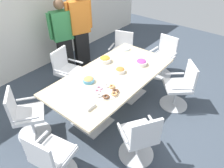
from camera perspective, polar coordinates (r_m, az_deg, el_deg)
The scene contains 19 objects.
ground_plane at distance 4.17m, azimuth -0.00°, elevation -6.16°, with size 10.00×10.00×0.01m, color #3D4754.
back_wall at distance 5.15m, azimuth -22.33°, elevation 17.83°, with size 8.00×0.10×2.80m, color white.
conference_table at distance 3.78m, azimuth -0.00°, elevation 0.92°, with size 2.40×1.20×0.75m.
office_chair_0 at distance 3.00m, azimuth -16.06°, elevation -19.11°, with size 0.64×0.64×0.91m.
office_chair_1 at distance 3.11m, azimuth 7.43°, elevation -14.69°, with size 0.75×0.75×0.91m.
office_chair_2 at distance 4.16m, azimuth 17.89°, elevation -1.09°, with size 0.76×0.76×0.91m.
office_chair_3 at distance 5.06m, azimuth 13.69°, elevation 6.76°, with size 0.56×0.56×0.91m.
office_chair_4 at distance 5.13m, azimuth 2.63°, elevation 8.24°, with size 0.69×0.69×0.91m.
office_chair_5 at distance 4.49m, azimuth -12.02°, elevation 3.00°, with size 0.64×0.64×0.91m.
office_chair_6 at distance 3.65m, azimuth -22.27°, elevation -8.27°, with size 0.75×0.75×0.91m.
person_standing_0 at distance 5.00m, azimuth -13.14°, elevation 12.55°, with size 0.60×0.35×1.69m.
person_standing_1 at distance 5.04m, azimuth -8.67°, elevation 14.73°, with size 0.59×0.37×1.89m.
snack_bowl_pretzels at distance 3.76m, azimuth 2.23°, elevation 3.78°, with size 0.18×0.18×0.09m.
snack_bowl_candy_mix at distance 4.01m, azimuth 7.96°, elevation 5.85°, with size 0.21×0.21×0.11m.
snack_bowl_cookies at distance 3.53m, azimuth -6.38°, elevation 1.13°, with size 0.19×0.19×0.08m.
snack_bowl_chips_orange at distance 4.08m, azimuth -1.90°, elevation 6.75°, with size 0.23×0.23×0.11m.
donut_platter at distance 3.30m, azimuth -1.52°, elevation -1.98°, with size 0.39×0.39×0.04m.
plate_stack at distance 4.57m, azimuth 3.55°, elevation 9.58°, with size 0.21×0.21×0.03m.
napkin_pile at distance 3.05m, azimuth -6.55°, elevation -5.80°, with size 0.16×0.16×0.05m, color white.
Camera 1 is at (-2.40, -1.94, 2.81)m, focal length 33.65 mm.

